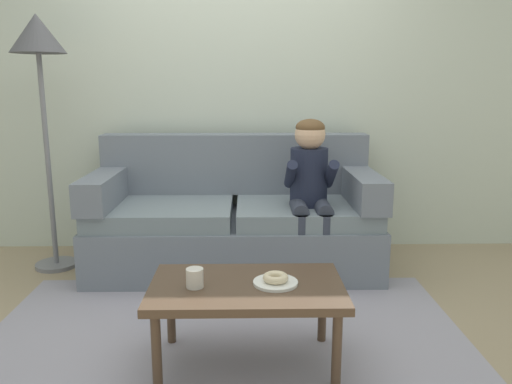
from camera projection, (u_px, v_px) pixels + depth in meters
name	position (u px, v px, depth m)	size (l,w,h in m)	color
ground	(228.00, 317.00, 2.97)	(10.00, 10.00, 0.00)	#9E896B
wall_back	(232.00, 75.00, 4.05)	(8.00, 0.10, 2.80)	beige
area_rug	(226.00, 337.00, 2.73)	(2.57, 1.62, 0.01)	#9993A3
couch	(235.00, 221.00, 3.73)	(2.03, 0.90, 0.96)	slate
coffee_table	(247.00, 293.00, 2.39)	(0.91, 0.55, 0.42)	#4C3828
person_child	(310.00, 183.00, 3.47)	(0.34, 0.58, 1.10)	#1E2338
plate	(276.00, 283.00, 2.38)	(0.21, 0.21, 0.01)	white
donut	(276.00, 278.00, 2.37)	(0.12, 0.12, 0.04)	beige
mug	(195.00, 278.00, 2.33)	(0.08, 0.08, 0.09)	silver
toy_controller	(162.00, 312.00, 2.98)	(0.23, 0.09, 0.05)	blue
floor_lamp	(39.00, 56.00, 3.48)	(0.37, 0.37, 1.80)	slate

